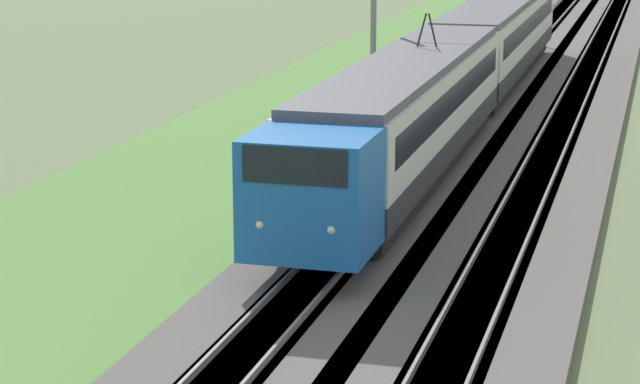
# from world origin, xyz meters

# --- Properties ---
(ballast_main) EXTENTS (240.00, 4.40, 0.30)m
(ballast_main) POSITION_xyz_m (50.00, 0.00, 0.15)
(ballast_main) COLOR #605B56
(ballast_main) RESTS_ON ground
(ballast_adjacent) EXTENTS (240.00, 4.40, 0.30)m
(ballast_adjacent) POSITION_xyz_m (50.00, -3.82, 0.15)
(ballast_adjacent) COLOR #605B56
(ballast_adjacent) RESTS_ON ground
(track_main) EXTENTS (240.00, 1.57, 0.45)m
(track_main) POSITION_xyz_m (50.00, 0.00, 0.16)
(track_main) COLOR #4C4238
(track_main) RESTS_ON ground
(track_adjacent) EXTENTS (240.00, 1.57, 0.45)m
(track_adjacent) POSITION_xyz_m (50.00, -3.82, 0.16)
(track_adjacent) COLOR #4C4238
(track_adjacent) RESTS_ON ground
(grass_verge) EXTENTS (240.00, 8.98, 0.12)m
(grass_verge) POSITION_xyz_m (50.00, 6.49, 0.06)
(grass_verge) COLOR #5B8E42
(grass_verge) RESTS_ON ground
(passenger_train) EXTENTS (43.47, 2.92, 5.04)m
(passenger_train) POSITION_xyz_m (38.40, 0.00, 2.36)
(passenger_train) COLOR blue
(passenger_train) RESTS_ON ground
(catenary_mast_mid) EXTENTS (0.22, 2.56, 8.87)m
(catenary_mast_mid) POSITION_xyz_m (36.16, 2.86, 4.58)
(catenary_mast_mid) COLOR slate
(catenary_mast_mid) RESTS_ON ground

